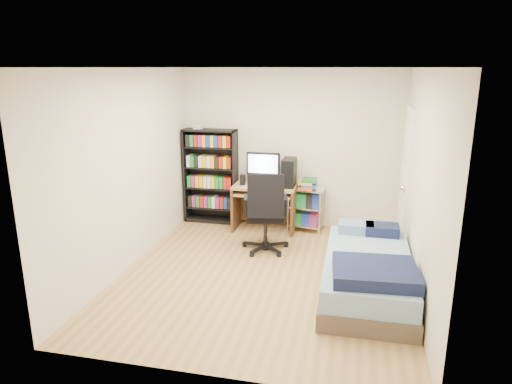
% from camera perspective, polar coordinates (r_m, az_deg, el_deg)
% --- Properties ---
extents(room, '(3.58, 4.08, 2.58)m').
position_cam_1_polar(room, '(5.37, 1.14, 1.84)').
color(room, tan).
rests_on(room, ground).
extents(media_shelf, '(0.87, 0.29, 1.61)m').
position_cam_1_polar(media_shelf, '(7.53, -5.67, 2.12)').
color(media_shelf, black).
rests_on(media_shelf, room).
extents(computer_desk, '(0.97, 0.56, 1.23)m').
position_cam_1_polar(computer_desk, '(7.14, 1.94, 0.36)').
color(computer_desk, '#9D7E50').
rests_on(computer_desk, room).
extents(office_chair, '(0.80, 0.80, 1.15)m').
position_cam_1_polar(office_chair, '(6.37, 1.20, -4.30)').
color(office_chair, black).
rests_on(office_chair, room).
extents(wire_cart, '(0.57, 0.45, 0.84)m').
position_cam_1_polar(wire_cart, '(7.18, 6.41, -0.58)').
color(wire_cart, white).
rests_on(wire_cart, room).
extents(bed, '(0.99, 1.98, 0.56)m').
position_cam_1_polar(bed, '(5.42, 13.81, -9.75)').
color(bed, brown).
rests_on(bed, room).
extents(door, '(0.12, 0.80, 2.00)m').
position_cam_1_polar(door, '(6.68, 18.17, 1.54)').
color(door, white).
rests_on(door, room).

